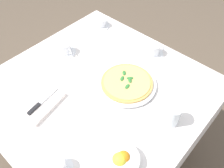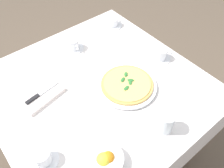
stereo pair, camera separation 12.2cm
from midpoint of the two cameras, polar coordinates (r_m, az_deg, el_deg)
name	(u,v)px [view 1 (the left image)]	position (r m, az deg, el deg)	size (l,w,h in m)	color
ground_plane	(102,151)	(1.87, -4.43, -16.21)	(8.00, 8.00, 0.00)	brown
dining_table	(98,103)	(1.34, -5.96, -4.91)	(1.07, 1.07, 0.76)	white
pizza_plate	(127,84)	(1.23, 0.81, -0.14)	(0.31, 0.31, 0.02)	white
pizza	(127,82)	(1.22, 0.82, 0.30)	(0.27, 0.27, 0.02)	tan
coffee_cup_far_left	(100,23)	(1.63, -5.11, 14.56)	(0.13, 0.13, 0.06)	white
coffee_cup_left_edge	(65,49)	(1.44, -13.90, 8.21)	(0.13, 0.13, 0.07)	white
coffee_cup_right_edge	(153,50)	(1.41, 7.57, 8.13)	(0.13, 0.13, 0.07)	white
coffee_cup_near_right	(56,167)	(1.01, -16.99, -19.02)	(0.13, 0.13, 0.07)	white
water_glass_near_left	(172,116)	(1.09, 11.28, -7.82)	(0.07, 0.07, 0.11)	white
napkin_folded	(42,104)	(1.22, -19.55, -4.77)	(0.24, 0.17, 0.02)	white
dinner_knife	(42,102)	(1.21, -19.63, -4.28)	(0.20, 0.05, 0.01)	silver
citrus_bowl	(121,160)	(0.99, -1.47, -18.29)	(0.15, 0.15, 0.07)	white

